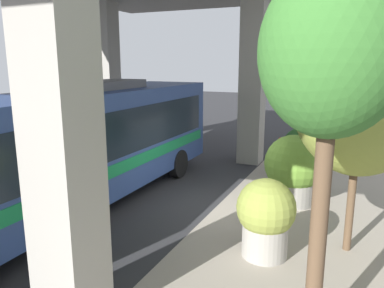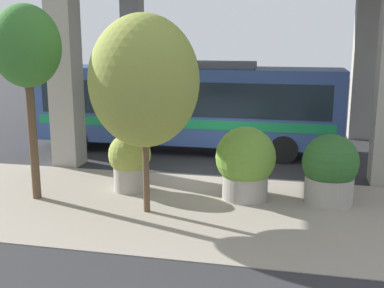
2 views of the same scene
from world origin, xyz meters
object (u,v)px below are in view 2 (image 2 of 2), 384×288
planter_front (245,163)px  street_tree_near (144,81)px  street_tree_far (26,48)px  planter_middle (330,170)px  bus (186,103)px  planter_back (130,161)px

planter_front → street_tree_near: (-1.60, 2.34, 2.32)m
street_tree_near → street_tree_far: (0.36, 3.31, 0.76)m
planter_front → street_tree_far: street_tree_far is taller
planter_middle → street_tree_near: bearing=109.7°
planter_front → street_tree_near: size_ratio=0.41×
bus → street_tree_far: bearing=157.1°
street_tree_near → planter_middle: bearing=-70.3°
planter_back → planter_middle: bearing=-89.5°
planter_front → planter_middle: size_ratio=1.06×
street_tree_near → planter_front: bearing=-55.7°
planter_back → street_tree_far: 4.14m
bus → street_tree_far: size_ratio=2.24×
planter_middle → street_tree_near: (-1.64, 4.59, 2.39)m
planter_front → street_tree_far: (-1.24, 5.65, 3.08)m
bus → planter_middle: bearing=-135.5°
planter_front → street_tree_near: bearing=124.3°
planter_front → bus: bearing=28.8°
planter_middle → street_tree_near: size_ratio=0.38×
bus → planter_front: bus is taller
planter_back → street_tree_far: (-1.23, 2.31, 3.21)m
bus → planter_middle: (-5.23, -5.14, -0.95)m
planter_front → planter_back: planter_front is taller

